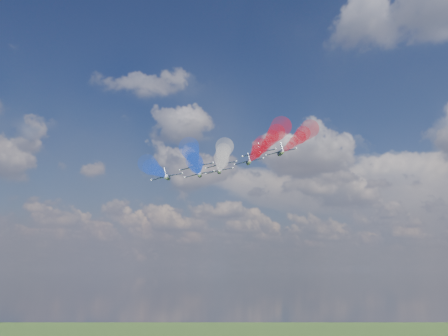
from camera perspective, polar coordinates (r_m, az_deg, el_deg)
The scene contains 16 objects.
jet_lead at distance 197.00m, azimuth -0.52°, elevation -0.40°, with size 10.87×13.58×3.62m, color black, non-canonical shape.
trail_lead at distance 167.49m, azimuth -0.40°, elevation 0.33°, with size 4.53×47.22×4.53m, color silver, non-canonical shape.
jet_inner_left at distance 183.65m, azimuth -2.67°, elevation -0.77°, with size 10.87×13.58×3.62m, color black, non-canonical shape.
trail_inner_left at distance 154.13m, azimuth -2.96°, elevation -0.04°, with size 4.53×47.22×4.53m, color blue, non-canonical shape.
jet_inner_right at distance 185.48m, azimuth 2.70°, elevation 0.62°, with size 10.87×13.58×3.62m, color black, non-canonical shape.
trail_inner_right at distance 156.10m, azimuth 3.44°, elevation 1.60°, with size 4.53×47.22×4.53m, color red, non-canonical shape.
jet_outer_left at distance 172.95m, azimuth -6.19°, elevation -1.04°, with size 10.87×13.58×3.62m, color black, non-canonical shape.
trail_outer_left at distance 143.55m, azimuth -7.21°, elevation -0.32°, with size 4.53×47.22×4.53m, color blue, non-canonical shape.
jet_center_third at distance 174.16m, azimuth -0.31°, elevation 0.26°, with size 10.87×13.58×3.62m, color black, non-canonical shape.
trail_center_third at distance 144.68m, azimuth -0.13°, elevation 1.24°, with size 4.53×47.22×4.53m, color silver, non-canonical shape.
jet_outer_right at distance 175.74m, azimuth 6.20°, elevation 1.64°, with size 10.87×13.58×3.62m, color black, non-canonical shape.
trail_outer_right at distance 146.63m, azimuth 7.69°, elevation 2.88°, with size 4.53×47.22×4.53m, color red, non-canonical shape.
jet_rear_left at distance 161.71m, azimuth -2.97°, elevation 0.06°, with size 10.87×13.58×3.62m, color black, non-canonical shape.
trail_rear_left at distance 132.24m, azimuth -3.37°, elevation 1.09°, with size 4.53×47.22×4.53m, color blue, non-canonical shape.
jet_rear_right at distance 160.88m, azimuth 3.82°, elevation 1.57°, with size 10.87×13.58×3.62m, color black, non-canonical shape.
trail_rear_right at distance 131.61m, azimuth 4.95°, elevation 2.93°, with size 4.53×47.22×4.53m, color red, non-canonical shape.
Camera 1 is at (121.85, -153.89, 99.29)m, focal length 41.96 mm.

